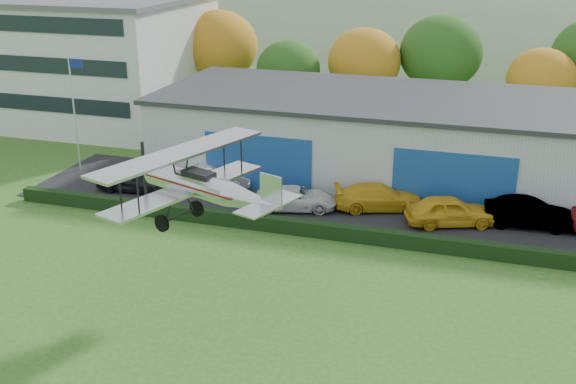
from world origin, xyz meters
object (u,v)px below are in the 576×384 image
(flagpole, at_px, (75,102))
(car_4, at_px, (450,211))
(hangar, at_px, (462,140))
(car_2, at_px, (297,198))
(car_5, at_px, (529,213))
(car_3, at_px, (379,197))
(car_0, at_px, (131,179))
(car_1, at_px, (217,176))
(biplane, at_px, (201,184))
(office_block, at_px, (79,58))

(flagpole, xyz_separation_m, car_4, (24.98, -2.14, -3.90))
(hangar, distance_m, car_2, 12.27)
(car_5, bearing_deg, car_3, 85.71)
(car_0, distance_m, car_1, 5.35)
(hangar, height_order, car_3, hangar)
(car_1, height_order, car_3, car_3)
(car_0, bearing_deg, car_3, -89.83)
(car_0, distance_m, car_3, 15.53)
(car_2, height_order, car_4, car_4)
(flagpole, distance_m, car_3, 21.18)
(car_1, relative_size, biplane, 0.51)
(flagpole, height_order, car_1, flagpole)
(car_2, xyz_separation_m, car_4, (8.83, 0.27, 0.17))
(office_block, height_order, car_2, office_block)
(flagpole, height_order, car_5, flagpole)
(office_block, relative_size, car_2, 4.32)
(car_2, relative_size, car_4, 0.98)
(hangar, distance_m, car_1, 16.11)
(car_3, height_order, car_5, car_5)
(car_5, bearing_deg, office_block, 65.98)
(car_2, xyz_separation_m, car_5, (13.04, 1.24, 0.14))
(flagpole, relative_size, car_0, 1.85)
(office_block, relative_size, car_3, 3.97)
(car_3, height_order, biplane, biplane)
(car_0, relative_size, car_2, 0.91)
(office_block, relative_size, car_4, 4.22)
(office_block, xyz_separation_m, car_2, (24.27, -15.42, -4.50))
(biplane, bearing_deg, hangar, 85.77)
(hangar, xyz_separation_m, car_4, (0.09, -8.12, -1.77))
(car_5, bearing_deg, biplane, 131.42)
(hangar, distance_m, car_3, 8.32)
(office_block, distance_m, car_1, 23.10)
(flagpole, xyz_separation_m, biplane, (15.66, -14.53, 0.98))
(flagpole, bearing_deg, car_2, -8.52)
(hangar, distance_m, biplane, 22.70)
(hangar, xyz_separation_m, flagpole, (-24.88, -5.98, 2.13))
(car_2, bearing_deg, office_block, 43.41)
(car_0, bearing_deg, flagpole, 58.58)
(hangar, relative_size, flagpole, 5.08)
(car_2, xyz_separation_m, biplane, (-0.49, -12.11, 5.05))
(car_1, xyz_separation_m, car_3, (10.58, -0.65, 0.03))
(hangar, bearing_deg, car_2, -136.13)
(car_2, bearing_deg, hangar, -60.29)
(flagpole, distance_m, car_5, 29.47)
(biplane, bearing_deg, car_0, 150.86)
(hangar, height_order, car_5, hangar)
(car_1, distance_m, car_5, 19.01)
(hangar, relative_size, car_0, 9.40)
(car_4, bearing_deg, hangar, -19.76)
(hangar, relative_size, car_3, 7.83)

